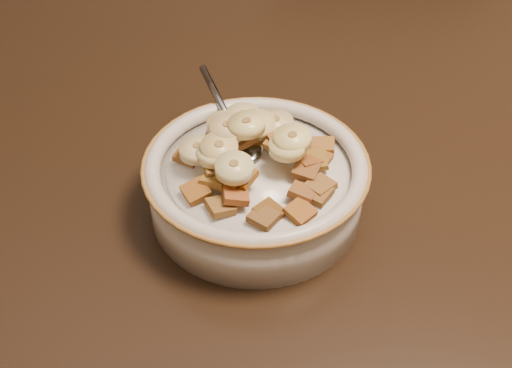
% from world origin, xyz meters
% --- Properties ---
extents(table, '(1.40, 0.90, 0.04)m').
position_xyz_m(table, '(0.00, 0.00, 0.73)').
color(table, black).
rests_on(table, floor).
extents(chair, '(0.60, 0.60, 1.02)m').
position_xyz_m(chair, '(0.18, 0.58, 0.51)').
color(chair, black).
rests_on(chair, floor).
extents(cereal_bowl, '(0.18, 0.18, 0.04)m').
position_xyz_m(cereal_bowl, '(0.10, -0.12, 0.77)').
color(cereal_bowl, '#B4AD9B').
rests_on(cereal_bowl, table).
extents(milk, '(0.15, 0.15, 0.00)m').
position_xyz_m(milk, '(0.10, -0.12, 0.79)').
color(milk, silver).
rests_on(milk, cereal_bowl).
extents(spoon, '(0.05, 0.06, 0.01)m').
position_xyz_m(spoon, '(0.08, -0.10, 0.80)').
color(spoon, gray).
rests_on(spoon, cereal_bowl).
extents(cereal_square_0, '(0.03, 0.03, 0.01)m').
position_xyz_m(cereal_square_0, '(0.16, -0.14, 0.80)').
color(cereal_square_0, brown).
rests_on(cereal_square_0, milk).
extents(cereal_square_1, '(0.03, 0.03, 0.01)m').
position_xyz_m(cereal_square_1, '(0.06, -0.10, 0.80)').
color(cereal_square_1, brown).
rests_on(cereal_square_1, milk).
extents(cereal_square_2, '(0.03, 0.03, 0.01)m').
position_xyz_m(cereal_square_2, '(0.08, -0.18, 0.80)').
color(cereal_square_2, brown).
rests_on(cereal_square_2, milk).
extents(cereal_square_3, '(0.03, 0.03, 0.01)m').
position_xyz_m(cereal_square_3, '(0.08, -0.11, 0.81)').
color(cereal_square_3, brown).
rests_on(cereal_square_3, milk).
extents(cereal_square_4, '(0.03, 0.03, 0.01)m').
position_xyz_m(cereal_square_4, '(0.11, -0.10, 0.81)').
color(cereal_square_4, brown).
rests_on(cereal_square_4, milk).
extents(cereal_square_5, '(0.03, 0.03, 0.01)m').
position_xyz_m(cereal_square_5, '(0.06, -0.17, 0.80)').
color(cereal_square_5, brown).
rests_on(cereal_square_5, milk).
extents(cereal_square_6, '(0.02, 0.02, 0.01)m').
position_xyz_m(cereal_square_6, '(0.04, -0.12, 0.80)').
color(cereal_square_6, brown).
rests_on(cereal_square_6, milk).
extents(cereal_square_7, '(0.03, 0.03, 0.01)m').
position_xyz_m(cereal_square_7, '(0.09, -0.17, 0.81)').
color(cereal_square_7, brown).
rests_on(cereal_square_7, milk).
extents(cereal_square_8, '(0.03, 0.03, 0.01)m').
position_xyz_m(cereal_square_8, '(0.14, -0.11, 0.80)').
color(cereal_square_8, brown).
rests_on(cereal_square_8, milk).
extents(cereal_square_9, '(0.03, 0.03, 0.01)m').
position_xyz_m(cereal_square_9, '(0.09, -0.15, 0.81)').
color(cereal_square_9, brown).
rests_on(cereal_square_9, milk).
extents(cereal_square_10, '(0.03, 0.03, 0.01)m').
position_xyz_m(cereal_square_10, '(0.12, -0.18, 0.80)').
color(cereal_square_10, brown).
rests_on(cereal_square_10, milk).
extents(cereal_square_11, '(0.03, 0.03, 0.01)m').
position_xyz_m(cereal_square_11, '(0.12, -0.18, 0.80)').
color(cereal_square_11, brown).
rests_on(cereal_square_11, milk).
extents(cereal_square_12, '(0.02, 0.02, 0.01)m').
position_xyz_m(cereal_square_12, '(0.05, -0.12, 0.80)').
color(cereal_square_12, brown).
rests_on(cereal_square_12, milk).
extents(cereal_square_13, '(0.02, 0.02, 0.01)m').
position_xyz_m(cereal_square_13, '(0.15, -0.09, 0.80)').
color(cereal_square_13, '#895917').
rests_on(cereal_square_13, milk).
extents(cereal_square_14, '(0.02, 0.02, 0.01)m').
position_xyz_m(cereal_square_14, '(0.14, -0.13, 0.81)').
color(cereal_square_14, brown).
rests_on(cereal_square_14, milk).
extents(cereal_square_15, '(0.02, 0.02, 0.01)m').
position_xyz_m(cereal_square_15, '(0.06, -0.10, 0.81)').
color(cereal_square_15, brown).
rests_on(cereal_square_15, milk).
extents(cereal_square_16, '(0.03, 0.03, 0.01)m').
position_xyz_m(cereal_square_16, '(0.14, -0.17, 0.80)').
color(cereal_square_16, brown).
rests_on(cereal_square_16, milk).
extents(cereal_square_17, '(0.03, 0.02, 0.01)m').
position_xyz_m(cereal_square_17, '(0.15, -0.11, 0.80)').
color(cereal_square_17, olive).
rests_on(cereal_square_17, milk).
extents(cereal_square_18, '(0.03, 0.03, 0.01)m').
position_xyz_m(cereal_square_18, '(0.15, -0.15, 0.80)').
color(cereal_square_18, brown).
rests_on(cereal_square_18, milk).
extents(cereal_square_19, '(0.03, 0.03, 0.01)m').
position_xyz_m(cereal_square_19, '(0.08, -0.09, 0.81)').
color(cereal_square_19, brown).
rests_on(cereal_square_19, milk).
extents(cereal_square_20, '(0.03, 0.03, 0.01)m').
position_xyz_m(cereal_square_20, '(0.09, -0.09, 0.81)').
color(cereal_square_20, '#8E6218').
rests_on(cereal_square_20, milk).
extents(cereal_square_21, '(0.03, 0.03, 0.01)m').
position_xyz_m(cereal_square_21, '(0.15, -0.10, 0.80)').
color(cereal_square_21, brown).
rests_on(cereal_square_21, milk).
extents(cereal_square_22, '(0.02, 0.02, 0.01)m').
position_xyz_m(cereal_square_22, '(0.13, -0.09, 0.81)').
color(cereal_square_22, brown).
rests_on(cereal_square_22, milk).
extents(cereal_square_23, '(0.03, 0.03, 0.01)m').
position_xyz_m(cereal_square_23, '(0.08, -0.15, 0.81)').
color(cereal_square_23, '#8E6218').
rests_on(cereal_square_23, milk).
extents(cereal_square_24, '(0.02, 0.02, 0.01)m').
position_xyz_m(cereal_square_24, '(0.07, -0.15, 0.81)').
color(cereal_square_24, brown).
rests_on(cereal_square_24, milk).
extents(cereal_square_25, '(0.03, 0.03, 0.01)m').
position_xyz_m(cereal_square_25, '(0.09, -0.07, 0.80)').
color(cereal_square_25, '#92661A').
rests_on(cereal_square_25, milk).
extents(cereal_square_26, '(0.03, 0.03, 0.01)m').
position_xyz_m(cereal_square_26, '(0.07, -0.14, 0.81)').
color(cereal_square_26, olive).
rests_on(cereal_square_26, milk).
extents(cereal_square_27, '(0.02, 0.02, 0.01)m').
position_xyz_m(cereal_square_27, '(0.14, -0.15, 0.80)').
color(cereal_square_27, brown).
rests_on(cereal_square_27, milk).
extents(cereal_square_28, '(0.03, 0.03, 0.01)m').
position_xyz_m(cereal_square_28, '(0.11, -0.10, 0.81)').
color(cereal_square_28, '#91551A').
rests_on(cereal_square_28, milk).
extents(banana_slice_0, '(0.04, 0.04, 0.02)m').
position_xyz_m(banana_slice_0, '(0.09, -0.09, 0.82)').
color(banana_slice_0, '#FFF39E').
rests_on(banana_slice_0, milk).
extents(banana_slice_1, '(0.04, 0.04, 0.01)m').
position_xyz_m(banana_slice_1, '(0.09, -0.15, 0.82)').
color(banana_slice_1, '#EFE49A').
rests_on(banana_slice_1, milk).
extents(banana_slice_2, '(0.04, 0.04, 0.01)m').
position_xyz_m(banana_slice_2, '(0.07, -0.11, 0.83)').
color(banana_slice_2, '#DEBC76').
rests_on(banana_slice_2, milk).
extents(banana_slice_3, '(0.04, 0.04, 0.01)m').
position_xyz_m(banana_slice_3, '(0.07, -0.14, 0.82)').
color(banana_slice_3, beige).
rests_on(banana_slice_3, milk).
extents(banana_slice_4, '(0.04, 0.04, 0.01)m').
position_xyz_m(banana_slice_4, '(0.08, -0.08, 0.82)').
color(banana_slice_4, '#FFE594').
rests_on(banana_slice_4, milk).
extents(banana_slice_5, '(0.04, 0.04, 0.01)m').
position_xyz_m(banana_slice_5, '(0.09, -0.11, 0.83)').
color(banana_slice_5, '#F2DD84').
rests_on(banana_slice_5, milk).
extents(banana_slice_6, '(0.03, 0.03, 0.01)m').
position_xyz_m(banana_slice_6, '(0.11, -0.08, 0.81)').
color(banana_slice_6, '#F9D997').
rests_on(banana_slice_6, milk).
extents(banana_slice_7, '(0.04, 0.04, 0.01)m').
position_xyz_m(banana_slice_7, '(0.07, -0.13, 0.82)').
color(banana_slice_7, tan).
rests_on(banana_slice_7, milk).
extents(banana_slice_8, '(0.04, 0.04, 0.01)m').
position_xyz_m(banana_slice_8, '(0.13, -0.11, 0.83)').
color(banana_slice_8, '#ECDC85').
rests_on(banana_slice_8, milk).
extents(banana_slice_9, '(0.03, 0.03, 0.01)m').
position_xyz_m(banana_slice_9, '(0.12, -0.12, 0.82)').
color(banana_slice_9, beige).
rests_on(banana_slice_9, milk).
extents(banana_slice_10, '(0.04, 0.04, 0.01)m').
position_xyz_m(banana_slice_10, '(0.05, -0.13, 0.82)').
color(banana_slice_10, beige).
rests_on(banana_slice_10, milk).
extents(banana_slice_11, '(0.04, 0.04, 0.01)m').
position_xyz_m(banana_slice_11, '(0.07, -0.10, 0.82)').
color(banana_slice_11, '#FFED85').
rests_on(banana_slice_11, milk).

